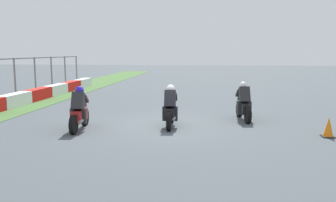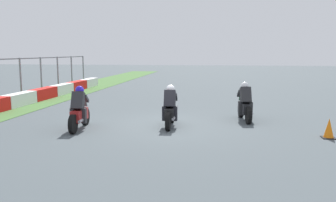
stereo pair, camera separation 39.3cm
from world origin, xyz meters
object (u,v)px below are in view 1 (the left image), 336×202
(rider_lane_b, at_px, (170,109))
(rider_lane_c, at_px, (79,112))
(rider_lane_a, at_px, (244,104))
(traffic_cone, at_px, (329,128))

(rider_lane_b, xyz_separation_m, rider_lane_c, (-0.88, 3.07, 0.00))
(rider_lane_a, height_order, rider_lane_c, same)
(rider_lane_a, xyz_separation_m, rider_lane_c, (-2.43, 5.83, 0.00))
(rider_lane_b, height_order, traffic_cone, rider_lane_b)
(rider_lane_a, relative_size, rider_lane_c, 1.00)
(rider_lane_b, distance_m, traffic_cone, 5.27)
(rider_lane_b, relative_size, rider_lane_c, 1.00)
(rider_lane_c, distance_m, traffic_cone, 8.24)
(rider_lane_c, relative_size, traffic_cone, 3.24)
(rider_lane_a, distance_m, rider_lane_c, 6.31)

